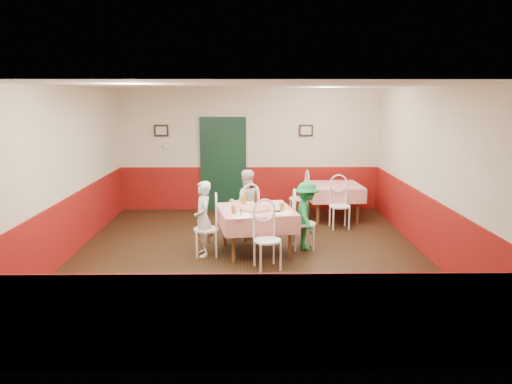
{
  "coord_description": "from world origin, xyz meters",
  "views": [
    {
      "loc": [
        0.03,
        -7.98,
        2.68
      ],
      "look_at": [
        0.12,
        0.25,
        1.05
      ],
      "focal_mm": 35.0,
      "sensor_mm": 36.0,
      "label": 1
    }
  ],
  "objects_px": {
    "glass_a": "(233,209)",
    "glass_b": "(282,207)",
    "chair_right": "(304,224)",
    "diner_left": "(203,219)",
    "glass_c": "(244,200)",
    "beer_bottle": "(256,198)",
    "second_table": "(334,202)",
    "diner_right": "(307,215)",
    "chair_second_a": "(299,199)",
    "chair_second_b": "(340,206)",
    "chair_far": "(247,215)",
    "chair_left": "(206,229)",
    "diner_far": "(246,204)",
    "main_table": "(256,231)",
    "pizza": "(255,209)",
    "wallet": "(277,211)",
    "chair_near": "(267,241)"
  },
  "relations": [
    {
      "from": "main_table",
      "to": "pizza",
      "type": "bearing_deg",
      "value": -100.21
    },
    {
      "from": "pizza",
      "to": "glass_b",
      "type": "bearing_deg",
      "value": -13.74
    },
    {
      "from": "chair_left",
      "to": "main_table",
      "type": "bearing_deg",
      "value": 96.73
    },
    {
      "from": "chair_right",
      "to": "pizza",
      "type": "relative_size",
      "value": 1.81
    },
    {
      "from": "chair_second_a",
      "to": "glass_c",
      "type": "xyz_separation_m",
      "value": [
        -1.17,
        -1.89,
        0.39
      ]
    },
    {
      "from": "chair_second_a",
      "to": "pizza",
      "type": "bearing_deg",
      "value": -26.03
    },
    {
      "from": "chair_second_b",
      "to": "wallet",
      "type": "xyz_separation_m",
      "value": [
        -1.37,
        -1.77,
        0.32
      ]
    },
    {
      "from": "chair_far",
      "to": "pizza",
      "type": "bearing_deg",
      "value": 73.75
    },
    {
      "from": "main_table",
      "to": "wallet",
      "type": "height_order",
      "value": "wallet"
    },
    {
      "from": "pizza",
      "to": "diner_far",
      "type": "xyz_separation_m",
      "value": [
        -0.17,
        0.95,
        -0.13
      ]
    },
    {
      "from": "chair_right",
      "to": "diner_far",
      "type": "relative_size",
      "value": 0.69
    },
    {
      "from": "beer_bottle",
      "to": "diner_far",
      "type": "distance_m",
      "value": 0.57
    },
    {
      "from": "chair_left",
      "to": "pizza",
      "type": "xyz_separation_m",
      "value": [
        0.82,
        0.1,
        0.33
      ]
    },
    {
      "from": "chair_far",
      "to": "chair_near",
      "type": "xyz_separation_m",
      "value": [
        0.33,
        -1.67,
        0.0
      ]
    },
    {
      "from": "glass_c",
      "to": "diner_left",
      "type": "relative_size",
      "value": 0.12
    },
    {
      "from": "beer_bottle",
      "to": "second_table",
      "type": "bearing_deg",
      "value": 47.99
    },
    {
      "from": "main_table",
      "to": "glass_a",
      "type": "xyz_separation_m",
      "value": [
        -0.37,
        -0.33,
        0.45
      ]
    },
    {
      "from": "chair_far",
      "to": "chair_second_b",
      "type": "relative_size",
      "value": 1.0
    },
    {
      "from": "chair_left",
      "to": "chair_second_a",
      "type": "distance_m",
      "value": 3.03
    },
    {
      "from": "glass_a",
      "to": "diner_left",
      "type": "bearing_deg",
      "value": 163.75
    },
    {
      "from": "chair_second_a",
      "to": "glass_b",
      "type": "relative_size",
      "value": 6.76
    },
    {
      "from": "chair_right",
      "to": "glass_c",
      "type": "distance_m",
      "value": 1.14
    },
    {
      "from": "pizza",
      "to": "glass_a",
      "type": "bearing_deg",
      "value": -143.83
    },
    {
      "from": "chair_right",
      "to": "glass_b",
      "type": "xyz_separation_m",
      "value": [
        -0.41,
        -0.34,
        0.38
      ]
    },
    {
      "from": "chair_far",
      "to": "wallet",
      "type": "distance_m",
      "value": 1.23
    },
    {
      "from": "chair_far",
      "to": "diner_right",
      "type": "bearing_deg",
      "value": 121.88
    },
    {
      "from": "diner_right",
      "to": "second_table",
      "type": "bearing_deg",
      "value": -20.9
    },
    {
      "from": "second_table",
      "to": "diner_left",
      "type": "distance_m",
      "value": 3.58
    },
    {
      "from": "chair_left",
      "to": "beer_bottle",
      "type": "relative_size",
      "value": 4.42
    },
    {
      "from": "chair_right",
      "to": "chair_second_a",
      "type": "distance_m",
      "value": 2.12
    },
    {
      "from": "chair_second_b",
      "to": "glass_b",
      "type": "height_order",
      "value": "chair_second_b"
    },
    {
      "from": "pizza",
      "to": "diner_left",
      "type": "height_order",
      "value": "diner_left"
    },
    {
      "from": "diner_left",
      "to": "glass_c",
      "type": "bearing_deg",
      "value": 115.05
    },
    {
      "from": "glass_b",
      "to": "second_table",
      "type": "bearing_deg",
      "value": 62.5
    },
    {
      "from": "diner_right",
      "to": "beer_bottle",
      "type": "bearing_deg",
      "value": 77.22
    },
    {
      "from": "chair_left",
      "to": "chair_far",
      "type": "bearing_deg",
      "value": 141.73
    },
    {
      "from": "chair_right",
      "to": "diner_far",
      "type": "bearing_deg",
      "value": 54.57
    },
    {
      "from": "main_table",
      "to": "diner_left",
      "type": "relative_size",
      "value": 0.97
    },
    {
      "from": "chair_far",
      "to": "glass_b",
      "type": "distance_m",
      "value": 1.23
    },
    {
      "from": "chair_right",
      "to": "diner_left",
      "type": "height_order",
      "value": "diner_left"
    },
    {
      "from": "chair_far",
      "to": "chair_second_a",
      "type": "xyz_separation_m",
      "value": [
        1.12,
        1.45,
        0.0
      ]
    },
    {
      "from": "second_table",
      "to": "diner_right",
      "type": "height_order",
      "value": "diner_right"
    },
    {
      "from": "chair_second_a",
      "to": "chair_second_b",
      "type": "height_order",
      "value": "same"
    },
    {
      "from": "pizza",
      "to": "diner_right",
      "type": "xyz_separation_m",
      "value": [
        0.89,
        0.24,
        -0.18
      ]
    },
    {
      "from": "chair_far",
      "to": "chair_second_b",
      "type": "distance_m",
      "value": 2.0
    },
    {
      "from": "chair_far",
      "to": "beer_bottle",
      "type": "bearing_deg",
      "value": 83.99
    },
    {
      "from": "glass_a",
      "to": "glass_b",
      "type": "xyz_separation_m",
      "value": [
        0.8,
        0.16,
        0.0
      ]
    },
    {
      "from": "chair_right",
      "to": "chair_far",
      "type": "relative_size",
      "value": 1.0
    },
    {
      "from": "glass_b",
      "to": "diner_far",
      "type": "relative_size",
      "value": 0.1
    },
    {
      "from": "chair_near",
      "to": "glass_c",
      "type": "bearing_deg",
      "value": 90.66
    }
  ]
}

